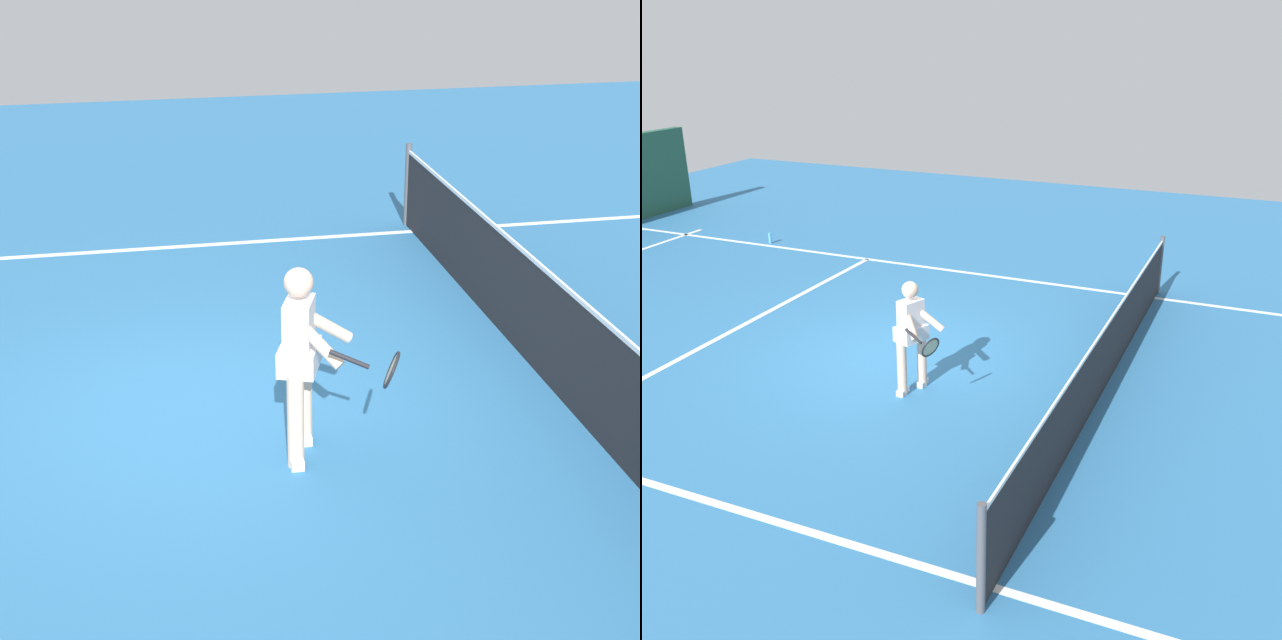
% 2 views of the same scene
% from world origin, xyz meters
% --- Properties ---
extents(ground_plane, '(26.98, 26.98, 0.00)m').
position_xyz_m(ground_plane, '(0.00, 0.00, 0.00)').
color(ground_plane, teal).
extents(sideline_left_marking, '(0.10, 18.75, 0.01)m').
position_xyz_m(sideline_left_marking, '(-4.05, 0.00, 0.00)').
color(sideline_left_marking, white).
rests_on(sideline_left_marking, ground).
extents(court_net, '(8.77, 0.08, 1.09)m').
position_xyz_m(court_net, '(0.00, 3.09, 0.51)').
color(court_net, '#4C4C51').
rests_on(court_net, ground).
extents(tennis_player, '(0.99, 0.86, 1.55)m').
position_xyz_m(tennis_player, '(0.97, 0.74, 0.85)').
color(tennis_player, beige).
rests_on(tennis_player, ground).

